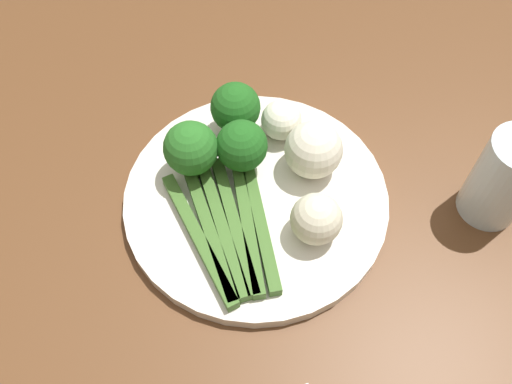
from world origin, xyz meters
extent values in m
cube|color=tan|center=(0.00, 0.00, -0.01)|extent=(6.00, 6.00, 0.02)
cube|color=brown|center=(0.00, 0.00, 0.72)|extent=(1.17, 1.02, 0.04)
cylinder|color=brown|center=(-0.53, -0.45, 0.35)|extent=(0.07, 0.07, 0.70)
cylinder|color=brown|center=(-0.53, 0.45, 0.35)|extent=(0.07, 0.07, 0.70)
cylinder|color=silver|center=(0.06, -0.04, 0.75)|extent=(0.27, 0.27, 0.01)
cube|color=#3D6626|center=(0.10, -0.04, 0.76)|extent=(0.16, 0.01, 0.01)
cube|color=#3D6626|center=(0.10, -0.06, 0.76)|extent=(0.16, 0.02, 0.01)
cube|color=#3D6626|center=(0.10, -0.07, 0.76)|extent=(0.16, 0.02, 0.01)
cube|color=#3D6626|center=(0.10, -0.08, 0.76)|extent=(0.16, 0.03, 0.01)
cube|color=#3D6626|center=(0.10, -0.09, 0.76)|extent=(0.16, 0.04, 0.01)
cube|color=#3D6626|center=(0.11, -0.11, 0.76)|extent=(0.15, 0.06, 0.01)
cylinder|color=#4C7F2B|center=(-0.02, -0.05, 0.76)|extent=(0.02, 0.02, 0.02)
sphere|color=#1E5B1C|center=(-0.02, -0.05, 0.79)|extent=(0.05, 0.05, 0.05)
cylinder|color=#4C7F2B|center=(0.03, -0.05, 0.76)|extent=(0.02, 0.02, 0.02)
sphere|color=#1E5B1C|center=(0.03, -0.05, 0.79)|extent=(0.05, 0.05, 0.05)
cylinder|color=#568E33|center=(0.02, -0.10, 0.77)|extent=(0.02, 0.02, 0.02)
sphere|color=#286B23|center=(0.02, -0.10, 0.80)|extent=(0.06, 0.06, 0.06)
sphere|color=beige|center=(0.12, 0.01, 0.78)|extent=(0.05, 0.05, 0.05)
sphere|color=silver|center=(0.04, 0.02, 0.79)|extent=(0.06, 0.06, 0.06)
sphere|color=white|center=(-0.01, 0.00, 0.78)|extent=(0.04, 0.04, 0.04)
cylinder|color=silver|center=(0.11, 0.19, 0.79)|extent=(0.06, 0.06, 0.10)
camera|label=1|loc=(0.36, -0.10, 1.23)|focal=38.09mm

